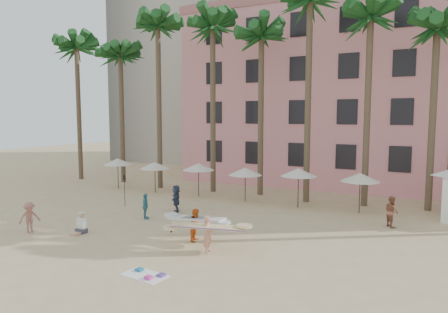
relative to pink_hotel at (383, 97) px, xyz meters
name	(u,v)px	position (x,y,z in m)	size (l,w,h in m)	color
ground	(154,258)	(-7.00, -26.00, -8.00)	(120.00, 120.00, 0.00)	#D1B789
pink_hotel	(383,97)	(0.00, 0.00, 0.00)	(35.00, 14.00, 16.00)	pink
palm_row	(278,25)	(-6.49, -11.00, 4.97)	(44.40, 5.40, 16.30)	brown
umbrella_row	(221,169)	(-10.00, -13.50, -5.67)	(22.50, 2.70, 2.73)	#332B23
beach_towel	(146,275)	(-6.04, -27.77, -7.97)	(1.91, 1.21, 0.14)	white
carrier_yellow	(208,231)	(-5.17, -24.30, -7.01)	(3.28, 2.32, 1.73)	tan
carrier_white	(196,223)	(-6.53, -23.06, -7.11)	(3.13, 0.89, 1.64)	orange
beachgoers	(186,207)	(-8.98, -20.08, -7.14)	(18.38, 11.14, 1.78)	#995740
paddle	(124,187)	(-14.86, -18.68, -6.59)	(0.18, 0.04, 2.23)	black
seated_man	(81,226)	(-12.72, -24.73, -7.62)	(0.49, 0.86, 1.11)	#3F3F4C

